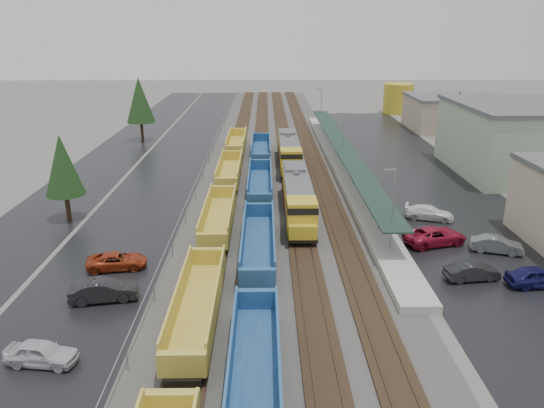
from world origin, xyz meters
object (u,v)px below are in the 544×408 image
at_px(parked_car_east_e, 497,245).
at_px(parked_car_east_a, 472,272).
at_px(well_string_blue, 258,243).
at_px(well_string_yellow, 219,217).
at_px(parked_car_east_c, 429,213).
at_px(storage_tank, 398,99).
at_px(parked_car_west_a, 41,353).
at_px(parked_car_west_c, 117,261).
at_px(locomotive_trail, 289,152).
at_px(parked_car_west_b, 104,291).
at_px(parked_car_east_d, 537,277).
at_px(parked_car_east_b, 435,236).
at_px(locomotive_lead, 298,197).

bearing_deg(parked_car_east_e, parked_car_east_a, 159.79).
bearing_deg(well_string_blue, well_string_yellow, 121.01).
bearing_deg(parked_car_east_c, storage_tank, 7.01).
bearing_deg(well_string_yellow, parked_car_west_a, -111.58).
relative_size(well_string_yellow, parked_car_west_c, 17.33).
bearing_deg(locomotive_trail, parked_car_west_c, -115.42).
xyz_separation_m(locomotive_trail, parked_car_east_e, (17.25, -30.30, -1.52)).
bearing_deg(parked_car_east_c, parked_car_east_a, -165.06).
bearing_deg(locomotive_trail, parked_car_west_b, -111.58).
bearing_deg(parked_car_east_e, storage_tank, 10.75).
bearing_deg(parked_car_east_d, parked_car_east_b, 29.34).
relative_size(parked_car_west_a, parked_car_east_e, 0.97).
relative_size(storage_tank, parked_car_east_a, 1.56).
bearing_deg(parked_car_west_c, parked_car_east_d, -105.80).
bearing_deg(parked_car_west_a, locomotive_lead, -25.77).
relative_size(well_string_yellow, parked_car_east_b, 14.54).
xyz_separation_m(well_string_blue, parked_car_east_e, (21.25, 0.48, -0.49)).
height_order(locomotive_lead, well_string_blue, locomotive_lead).
distance_m(well_string_yellow, parked_car_east_e, 26.00).
bearing_deg(parked_car_east_b, parked_car_west_b, 93.77).
height_order(parked_car_west_c, parked_car_east_b, parked_car_east_b).
bearing_deg(parked_car_west_b, parked_car_east_b, -80.23).
relative_size(parked_car_west_a, parked_car_east_b, 0.74).
xyz_separation_m(locomotive_lead, well_string_yellow, (-8.00, -3.13, -1.04)).
bearing_deg(locomotive_trail, well_string_yellow, -108.34).
height_order(well_string_blue, parked_car_east_b, well_string_blue).
relative_size(locomotive_lead, parked_car_east_c, 3.70).
relative_size(parked_car_west_a, parked_car_west_c, 0.88).
bearing_deg(parked_car_east_d, locomotive_trail, 22.61).
bearing_deg(parked_car_east_d, parked_car_west_c, 80.74).
distance_m(well_string_yellow, parked_car_west_a, 23.89).
distance_m(parked_car_west_c, parked_car_east_e, 33.15).
distance_m(locomotive_trail, parked_car_east_c, 25.74).
relative_size(parked_car_west_c, parked_car_east_e, 1.10).
xyz_separation_m(parked_car_west_c, parked_car_east_c, (29.51, 11.47, 0.04)).
bearing_deg(parked_car_west_a, parked_car_east_e, -57.02).
xyz_separation_m(well_string_yellow, storage_tank, (35.34, 73.50, 2.14)).
bearing_deg(parked_car_east_c, locomotive_trail, 50.17).
distance_m(parked_car_east_a, parked_car_east_c, 13.97).
xyz_separation_m(locomotive_trail, parked_car_east_a, (13.04, -35.66, -1.54)).
relative_size(well_string_blue, parked_car_west_b, 18.11).
bearing_deg(parked_car_east_e, well_string_yellow, 94.23).
height_order(well_string_blue, parked_car_west_a, well_string_blue).
height_order(locomotive_lead, parked_car_west_c, locomotive_lead).
height_order(locomotive_lead, storage_tank, storage_tank).
xyz_separation_m(well_string_yellow, well_string_blue, (4.00, -6.65, 0.01)).
height_order(parked_car_west_b, parked_car_east_c, parked_car_west_b).
bearing_deg(locomotive_trail, parked_car_east_e, -60.34).
bearing_deg(parked_car_west_c, parked_car_east_b, -89.86).
distance_m(parked_car_west_c, parked_car_east_d, 33.66).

